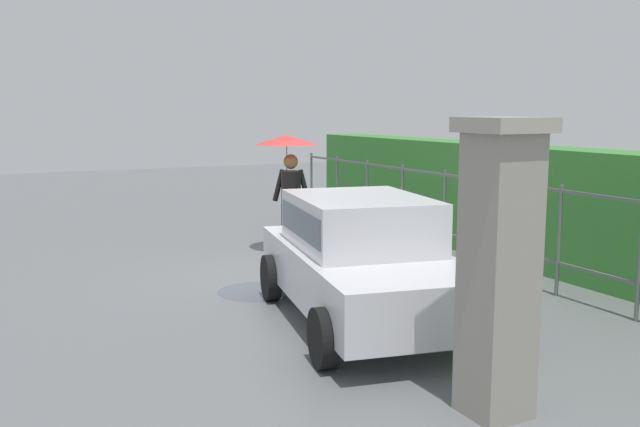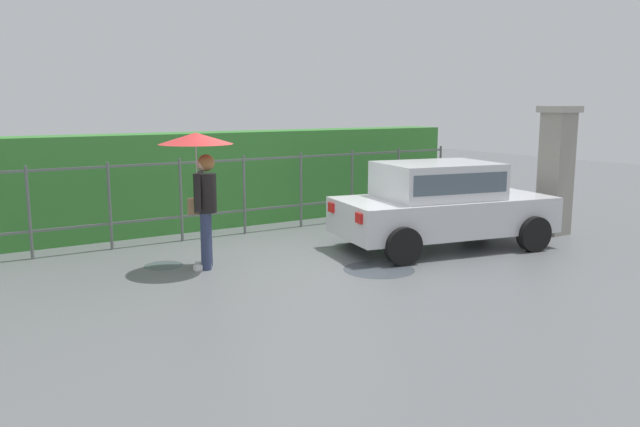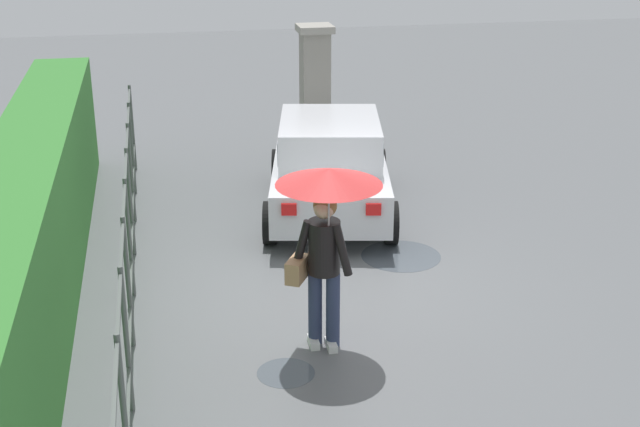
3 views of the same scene
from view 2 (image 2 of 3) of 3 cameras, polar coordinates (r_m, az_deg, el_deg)
name	(u,v)px [view 2 (image 2 of 3)]	position (r m, az deg, el deg)	size (l,w,h in m)	color
ground_plane	(304,261)	(10.04, -1.42, -4.32)	(40.00, 40.00, 0.00)	slate
car	(441,202)	(11.03, 10.84, 1.06)	(3.95, 2.41, 1.48)	silver
pedestrian	(200,167)	(9.49, -10.79, 4.10)	(1.09, 1.09, 2.05)	#2D3856
gate_pillar	(556,169)	(12.77, 20.50, 3.76)	(0.60, 0.60, 2.42)	gray
fence_section	(244,191)	(12.11, -6.84, 2.04)	(10.11, 0.05, 1.50)	#59605B
hedge_row	(220,179)	(13.08, -8.96, 3.11)	(11.06, 0.90, 1.90)	#387F33
puddle_near	(379,269)	(9.58, 5.32, -5.04)	(1.07, 1.07, 0.00)	#4C545B
puddle_far	(163,265)	(10.07, -13.92, -4.56)	(0.60, 0.60, 0.00)	#4C545B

